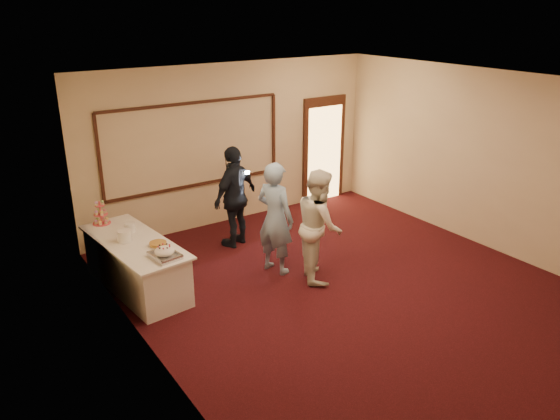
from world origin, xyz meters
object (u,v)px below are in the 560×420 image
Objects in this scene: cupcake_stand at (101,215)px; tart at (158,244)px; pavlova_tray at (165,253)px; man at (275,218)px; buffet_table at (136,265)px; guest at (235,197)px; plate_stack_b at (130,227)px; plate_stack_a at (125,236)px; woman at (319,225)px.

cupcake_stand is 1.43× the size of tart.
man is at bearing 3.73° from pavlova_tray.
buffet_table is at bearing 101.53° from pavlova_tray.
guest is at bearing 15.82° from buffet_table.
guest is at bearing -18.50° from man.
man reaches higher than guest.
plate_stack_a is at bearing -119.97° from plate_stack_b.
plate_stack_b is (0.08, 0.36, 0.45)m from buffet_table.
pavlova_tray is 1.19× the size of cupcake_stand.
cupcake_stand is 1.93× the size of plate_stack_a.
plate_stack_b is 0.10× the size of guest.
cupcake_stand is (-0.34, 1.69, 0.07)m from pavlova_tray.
pavlova_tray is at bearing 106.13° from woman.
woman is at bearing -10.36° from pavlova_tray.
woman is at bearing -25.81° from plate_stack_a.
tart is at bearing 80.50° from pavlova_tray.
man is 1.03× the size of woman.
pavlova_tray is 0.27× the size of man.
guest reaches higher than woman.
pavlova_tray is 2.82× the size of plate_stack_b.
guest is at bearing 6.20° from plate_stack_b.
plate_stack_a is (0.07, -0.87, -0.06)m from cupcake_stand.
cupcake_stand is at bearing 35.41° from man.
plate_stack_a reaches higher than pavlova_tray.
man is (2.20, -1.57, -0.02)m from cupcake_stand.
woman is (0.44, -0.54, -0.03)m from man.
buffet_table is 1.24× the size of guest.
plate_stack_b is (0.18, 0.32, -0.01)m from plate_stack_a.
pavlova_tray is at bearing 74.65° from man.
guest is at bearing 14.01° from plate_stack_a.
woman is at bearing -38.70° from cupcake_stand.
plate_stack_a is at bearing 129.01° from tart.
cupcake_stand is 0.62m from plate_stack_b.
man reaches higher than tart.
plate_stack_a is at bearing 158.52° from buffet_table.
plate_stack_a is (-0.11, 0.04, 0.47)m from buffet_table.
plate_stack_a is at bearing -85.15° from cupcake_stand.
cupcake_stand is at bearing 101.32° from pavlova_tray.
woman reaches higher than tart.
plate_stack_a is at bearing -8.57° from guest.
buffet_table is 5.46× the size of cupcake_stand.
cupcake_stand is 0.23× the size of man.
man is 1.01× the size of guest.
man is (1.94, -1.02, 0.05)m from plate_stack_b.
pavlova_tray is 0.28× the size of woman.
plate_stack_a is 2.24m from man.
buffet_table is at bearing -21.48° from plate_stack_a.
plate_stack_a is at bearing 52.75° from man.
cupcake_stand is 2.22m from guest.
man is 0.69m from woman.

